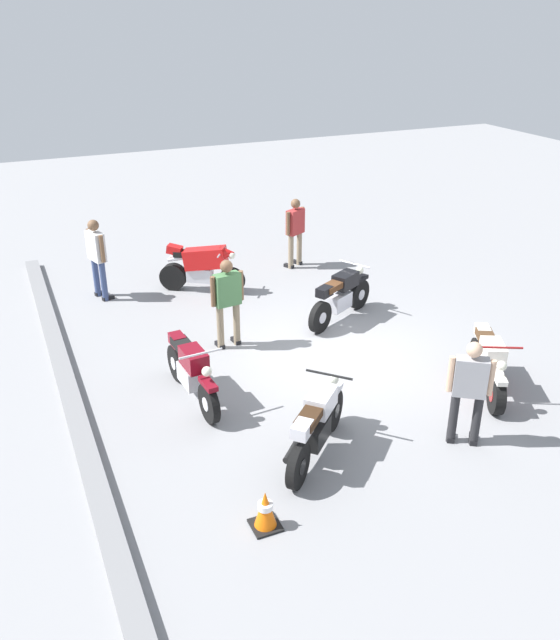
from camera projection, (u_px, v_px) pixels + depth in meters
The scene contains 12 objects.
ground_plane at pixel (328, 354), 12.31m from camera, with size 40.00×40.00×0.00m, color gray.
curb_edge at pixel (73, 405), 10.61m from camera, with size 14.00×0.30×0.15m, color gray.
motorcycle_black_cruiser at pixel (340, 296), 13.43m from camera, with size 1.10×1.89×1.09m.
motorcycle_cream_vintage at pixel (488, 364), 10.98m from camera, with size 1.81×1.06×1.07m.
motorcycle_silver_cruiser at pixel (316, 425), 9.32m from camera, with size 1.53×1.59×1.09m.
motorcycle_red_sportbike at pixel (202, 266), 14.75m from camera, with size 1.26×1.72×1.14m.
motorcycle_maroon_cruiser at pixel (191, 371), 10.70m from camera, with size 2.09×0.70×1.09m.
person_in_red_shirt at pixel (295, 228), 16.03m from camera, with size 0.47×0.62×1.70m.
person_in_gray_shirt at pixel (469, 387), 9.42m from camera, with size 0.50×0.58×1.66m.
person_in_white_shirt at pixel (97, 254), 14.23m from camera, with size 0.67×0.42×1.78m.
person_in_green_shirt at pixel (227, 298), 12.18m from camera, with size 0.35×0.67×1.73m.
traffic_cone at pixel (265, 510), 8.14m from camera, with size 0.36×0.36×0.53m.
Camera 1 is at (-9.57, 5.19, 5.86)m, focal length 37.32 mm.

